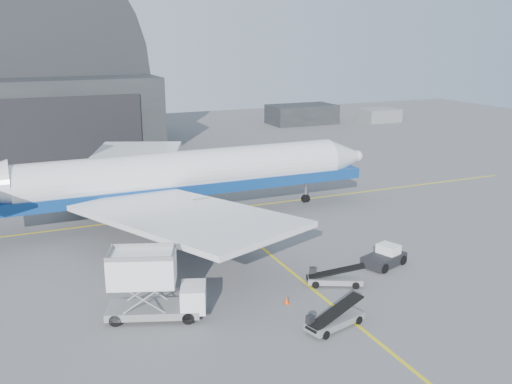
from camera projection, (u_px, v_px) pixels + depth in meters
name	position (u px, v px, depth m)	size (l,w,h in m)	color
ground	(303.00, 281.00, 43.82)	(200.00, 200.00, 0.00)	#565659
taxi_lines	(241.00, 231.00, 55.02)	(80.00, 42.12, 0.02)	gold
distant_bldg_a	(302.00, 124.00, 122.09)	(14.00, 8.00, 4.00)	black
distant_bldg_b	(379.00, 121.00, 125.08)	(8.00, 6.00, 2.80)	gray
airliner	(169.00, 177.00, 57.30)	(46.04, 44.64, 16.16)	white
catering_truck	(152.00, 286.00, 37.58)	(6.98, 4.49, 4.50)	gray
pushback_tug	(385.00, 258.00, 46.70)	(4.15, 3.18, 1.70)	black
belt_loader_a	(334.00, 320.00, 36.69)	(4.56, 2.49, 1.70)	gray
belt_loader_b	(334.00, 278.00, 43.01)	(4.33, 3.06, 1.67)	gray
traffic_cone	(287.00, 300.00, 40.04)	(0.36, 0.36, 0.52)	#E63E07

